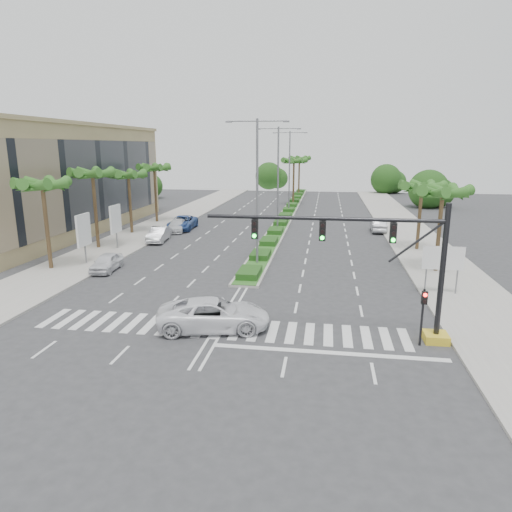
# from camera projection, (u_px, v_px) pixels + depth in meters

# --- Properties ---
(ground) EXTENTS (160.00, 160.00, 0.00)m
(ground) POSITION_uv_depth(u_px,v_px,m) (219.00, 328.00, 25.37)
(ground) COLOR #333335
(ground) RESTS_ON ground
(footpath_right) EXTENTS (6.00, 120.00, 0.15)m
(footpath_right) POSITION_uv_depth(u_px,v_px,m) (429.00, 254.00, 42.30)
(footpath_right) COLOR gray
(footpath_right) RESTS_ON ground
(footpath_left) EXTENTS (6.00, 120.00, 0.15)m
(footpath_left) POSITION_uv_depth(u_px,v_px,m) (120.00, 244.00, 46.82)
(footpath_left) COLOR gray
(footpath_left) RESTS_ON ground
(median) EXTENTS (2.20, 75.00, 0.20)m
(median) POSITION_uv_depth(u_px,v_px,m) (288.00, 213.00, 68.57)
(median) COLOR gray
(median) RESTS_ON ground
(median_grass) EXTENTS (1.80, 75.00, 0.04)m
(median_grass) POSITION_uv_depth(u_px,v_px,m) (288.00, 212.00, 68.54)
(median_grass) COLOR #305E20
(median_grass) RESTS_ON median
(building) EXTENTS (12.00, 36.00, 12.00)m
(building) POSITION_uv_depth(u_px,v_px,m) (51.00, 180.00, 52.80)
(building) COLOR tan
(building) RESTS_ON ground
(signal_gantry) EXTENTS (12.60, 1.20, 7.20)m
(signal_gantry) POSITION_uv_depth(u_px,v_px,m) (396.00, 276.00, 23.18)
(signal_gantry) COLOR gold
(signal_gantry) RESTS_ON ground
(pedestrian_signal) EXTENTS (0.28, 0.36, 3.00)m
(pedestrian_signal) POSITION_uv_depth(u_px,v_px,m) (423.00, 308.00, 22.66)
(pedestrian_signal) COLOR black
(pedestrian_signal) RESTS_ON ground
(direction_sign) EXTENTS (2.70, 0.11, 3.40)m
(direction_sign) POSITION_uv_depth(u_px,v_px,m) (443.00, 260.00, 30.46)
(direction_sign) COLOR slate
(direction_sign) RESTS_ON ground
(billboard_near) EXTENTS (0.18, 2.10, 4.35)m
(billboard_near) POSITION_uv_depth(u_px,v_px,m) (83.00, 230.00, 38.36)
(billboard_near) COLOR slate
(billboard_near) RESTS_ON ground
(billboard_far) EXTENTS (0.18, 2.10, 4.35)m
(billboard_far) POSITION_uv_depth(u_px,v_px,m) (116.00, 219.00, 44.12)
(billboard_far) COLOR slate
(billboard_far) RESTS_ON ground
(palm_left_near) EXTENTS (4.57, 4.68, 7.55)m
(palm_left_near) POSITION_uv_depth(u_px,v_px,m) (43.00, 188.00, 35.86)
(palm_left_near) COLOR brown
(palm_left_near) RESTS_ON ground
(palm_left_mid) EXTENTS (4.57, 4.68, 7.95)m
(palm_left_mid) POSITION_uv_depth(u_px,v_px,m) (93.00, 176.00, 43.45)
(palm_left_mid) COLOR brown
(palm_left_mid) RESTS_ON ground
(palm_left_far) EXTENTS (4.57, 4.68, 7.35)m
(palm_left_far) POSITION_uv_depth(u_px,v_px,m) (128.00, 177.00, 51.27)
(palm_left_far) COLOR brown
(palm_left_far) RESTS_ON ground
(palm_left_end) EXTENTS (4.57, 4.68, 7.75)m
(palm_left_end) POSITION_uv_depth(u_px,v_px,m) (154.00, 170.00, 58.86)
(palm_left_end) COLOR brown
(palm_left_end) RESTS_ON ground
(palm_right_near) EXTENTS (4.57, 4.68, 7.05)m
(palm_right_near) POSITION_uv_depth(u_px,v_px,m) (443.00, 195.00, 35.20)
(palm_right_near) COLOR brown
(palm_right_near) RESTS_ON ground
(palm_right_far) EXTENTS (4.57, 4.68, 6.75)m
(palm_right_far) POSITION_uv_depth(u_px,v_px,m) (422.00, 189.00, 42.95)
(palm_right_far) COLOR brown
(palm_right_far) RESTS_ON ground
(palm_median_a) EXTENTS (4.57, 4.68, 8.05)m
(palm_median_a) POSITION_uv_depth(u_px,v_px,m) (294.00, 163.00, 76.51)
(palm_median_a) COLOR brown
(palm_median_a) RESTS_ON ground
(palm_median_b) EXTENTS (4.57, 4.68, 8.05)m
(palm_median_b) POSITION_uv_depth(u_px,v_px,m) (299.00, 160.00, 90.92)
(palm_median_b) COLOR brown
(palm_median_b) RESTS_ON ground
(streetlight_near) EXTENTS (5.10, 0.25, 12.00)m
(streetlight_near) POSITION_uv_depth(u_px,v_px,m) (257.00, 185.00, 37.22)
(streetlight_near) COLOR slate
(streetlight_near) RESTS_ON ground
(streetlight_mid) EXTENTS (5.10, 0.25, 12.00)m
(streetlight_mid) POSITION_uv_depth(u_px,v_px,m) (278.00, 173.00, 52.59)
(streetlight_mid) COLOR slate
(streetlight_mid) RESTS_ON ground
(streetlight_far) EXTENTS (5.10, 0.25, 12.00)m
(streetlight_far) POSITION_uv_depth(u_px,v_px,m) (289.00, 167.00, 67.95)
(streetlight_far) COLOR slate
(streetlight_far) RESTS_ON ground
(car_parked_a) EXTENTS (2.00, 4.25, 1.41)m
(car_parked_a) POSITION_uv_depth(u_px,v_px,m) (107.00, 262.00, 36.91)
(car_parked_a) COLOR silver
(car_parked_a) RESTS_ON ground
(car_parked_b) EXTENTS (2.07, 4.82, 1.54)m
(car_parked_b) POSITION_uv_depth(u_px,v_px,m) (159.00, 234.00, 48.22)
(car_parked_b) COLOR silver
(car_parked_b) RESTS_ON ground
(car_parked_c) EXTENTS (2.97, 6.03, 1.64)m
(car_parked_c) POSITION_uv_depth(u_px,v_px,m) (182.00, 223.00, 55.24)
(car_parked_c) COLOR #315195
(car_parked_c) RESTS_ON ground
(car_parked_d) EXTENTS (2.40, 4.99, 1.40)m
(car_parked_d) POSITION_uv_depth(u_px,v_px,m) (177.00, 226.00, 53.91)
(car_parked_d) COLOR silver
(car_parked_d) RESTS_ON ground
(car_crossing) EXTENTS (6.60, 4.04, 1.71)m
(car_crossing) POSITION_uv_depth(u_px,v_px,m) (214.00, 314.00, 25.09)
(car_crossing) COLOR white
(car_crossing) RESTS_ON ground
(car_right) EXTENTS (1.65, 4.68, 1.54)m
(car_right) POSITION_uv_depth(u_px,v_px,m) (378.00, 225.00, 53.72)
(car_right) COLOR #9D9DA1
(car_right) RESTS_ON ground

